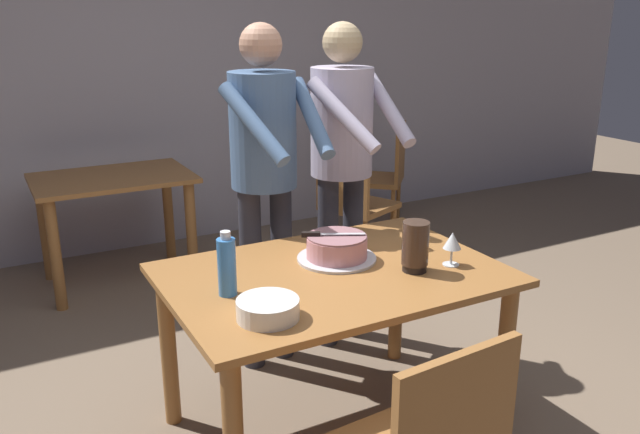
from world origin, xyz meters
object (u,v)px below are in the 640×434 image
water_bottle (227,266)px  cake_knife (320,234)px  background_chair_1 (384,173)px  wine_glass_far (413,226)px  cake_on_platter (337,248)px  wine_glass_near (452,242)px  person_standing_beside (343,151)px  person_cutting_cake (265,161)px  hurricane_lamp (415,246)px  background_table (114,200)px  main_dining_table (333,298)px  plate_stack (268,309)px  background_chair_0 (353,200)px

water_bottle → cake_knife: bearing=17.3°
background_chair_1 → water_bottle: bearing=-134.8°
wine_glass_far → cake_on_platter: bearing=174.5°
wine_glass_near → wine_glass_far: 0.25m
person_standing_beside → background_chair_1: 2.05m
wine_glass_near → background_chair_1: background_chair_1 is taller
person_cutting_cake → background_chair_1: person_cutting_cake is taller
person_standing_beside → hurricane_lamp: bearing=-100.4°
cake_knife → background_chair_1: background_chair_1 is taller
cake_on_platter → background_chair_1: 2.68m
hurricane_lamp → background_table: 2.42m
hurricane_lamp → background_chair_1: hurricane_lamp is taller
person_cutting_cake → main_dining_table: bearing=-90.2°
background_table → background_chair_1: bearing=1.8°
wine_glass_far → person_cutting_cake: size_ratio=0.08×
background_table → cake_knife: bearing=-76.7°
cake_knife → wine_glass_near: bearing=-34.5°
plate_stack → main_dining_table: bearing=32.5°
person_cutting_cake → background_chair_1: bearing=41.4°
background_table → cake_on_platter: bearing=-75.2°
plate_stack → person_standing_beside: size_ratio=0.13×
wine_glass_far → background_table: size_ratio=0.14×
person_cutting_cake → person_standing_beside: 0.45m
plate_stack → background_chair_0: (1.49, 1.89, -0.29)m
hurricane_lamp → wine_glass_far: bearing=55.7°
cake_on_platter → background_table: bearing=104.8°
main_dining_table → background_table: bearing=102.1°
main_dining_table → water_bottle: 0.51m
wine_glass_near → background_table: bearing=111.9°
main_dining_table → person_standing_beside: person_standing_beside is taller
background_table → plate_stack: bearing=-88.9°
plate_stack → wine_glass_near: (0.88, 0.09, 0.07)m
background_table → background_chair_1: background_chair_1 is taller
wine_glass_far → hurricane_lamp: size_ratio=0.69×
cake_on_platter → hurricane_lamp: bearing=-49.8°
wine_glass_near → person_cutting_cake: person_cutting_cake is taller
main_dining_table → wine_glass_far: 0.50m
plate_stack → background_chair_1: (2.14, 2.46, -0.29)m
cake_on_platter → person_cutting_cake: size_ratio=0.20×
plate_stack → wine_glass_far: 0.92m
main_dining_table → background_chair_1: (1.73, 2.20, -0.14)m
cake_knife → background_chair_0: background_chair_0 is taller
water_bottle → hurricane_lamp: water_bottle is taller
main_dining_table → cake_on_platter: bearing=54.7°
person_standing_beside → wine_glass_near: bearing=-89.0°
water_bottle → hurricane_lamp: size_ratio=1.19×
plate_stack → person_standing_beside: (0.86, 0.97, 0.29)m
cake_knife → background_table: cake_knife is taller
cake_on_platter → wine_glass_near: size_ratio=2.36×
water_bottle → main_dining_table: bearing=0.7°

